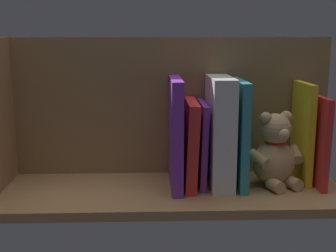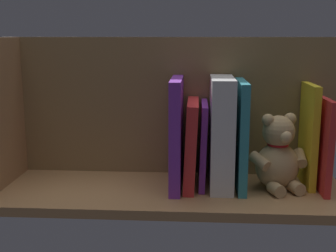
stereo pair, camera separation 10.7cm
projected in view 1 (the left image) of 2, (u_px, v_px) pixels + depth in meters
The scene contains 10 objects.
ground_plane at pixel (168, 192), 110.84cm from camera, with size 86.61×30.79×2.20cm, color #A87A4C.
shelf_back_panel at pixel (166, 106), 119.89cm from camera, with size 86.61×1.50×36.47cm, color olive.
book_0 at pixel (315, 139), 112.71cm from camera, with size 1.52×17.93×22.34cm, color red.
book_1 at pixel (302, 132), 114.30cm from camera, with size 1.70×13.91×25.28cm, color yellow.
teddy_bear at pixel (275, 153), 111.16cm from camera, with size 14.34×14.13×18.65cm.
book_2 at pixel (238, 133), 111.32cm from camera, with size 2.02×18.56×26.24cm, color teal.
dictionary_thick_white at pixel (220, 131), 111.11cm from camera, with size 5.54×18.29×27.02cm, color white.
book_3 at pixel (201, 143), 112.62cm from camera, with size 1.46×16.37×20.59cm, color purple.
book_4 at pixel (190, 143), 111.33cm from camera, with size 2.65×18.67×21.17cm, color red.
book_5 at pixel (176, 133), 110.04cm from camera, with size 2.69×19.92×26.78cm, color purple.
Camera 1 is at (3.88, 105.34, 36.86)cm, focal length 47.95 mm.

